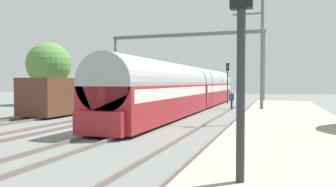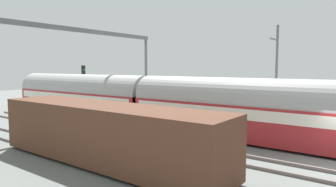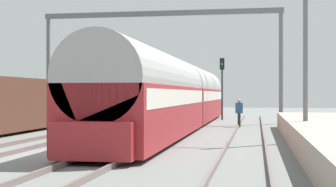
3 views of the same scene
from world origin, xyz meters
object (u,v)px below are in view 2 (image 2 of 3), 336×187
catenary_gantry (81,52)px  railway_signal_far (84,82)px  passenger_train (147,101)px  freight_car (105,134)px  person_crossing (159,107)px

catenary_gantry → railway_signal_far: bearing=50.5°
passenger_train → freight_car: size_ratio=2.53×
freight_car → railway_signal_far: railway_signal_far is taller
freight_car → person_crossing: bearing=26.8°
passenger_train → catenary_gantry: (-2.10, 5.32, 3.96)m
railway_signal_far → catenary_gantry: 6.92m
passenger_train → catenary_gantry: catenary_gantry is taller
freight_car → catenary_gantry: size_ratio=0.76×
passenger_train → catenary_gantry: bearing=111.6°
freight_car → person_crossing: size_ratio=7.51×
passenger_train → railway_signal_far: 10.42m
railway_signal_far → person_crossing: bearing=-79.5°
person_crossing → railway_signal_far: railway_signal_far is taller
passenger_train → person_crossing: (3.52, 1.52, -0.94)m
person_crossing → catenary_gantry: (-5.63, 3.80, 4.90)m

